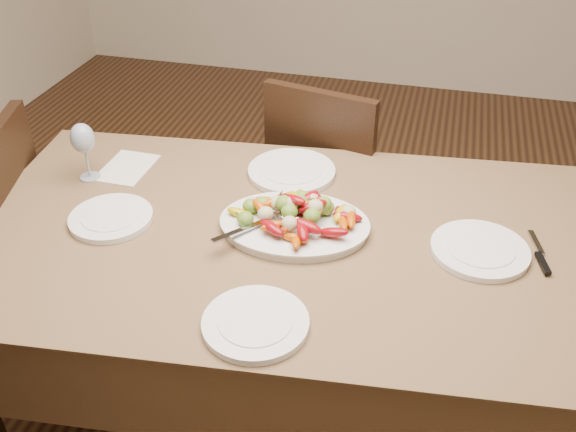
# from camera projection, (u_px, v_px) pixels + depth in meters

# --- Properties ---
(floor) EXTENTS (6.00, 6.00, 0.00)m
(floor) POSITION_uv_depth(u_px,v_px,m) (332.00, 425.00, 2.20)
(floor) COLOR #3B2212
(floor) RESTS_ON ground
(dining_table) EXTENTS (1.94, 1.22, 0.76)m
(dining_table) POSITION_uv_depth(u_px,v_px,m) (288.00, 330.00, 2.04)
(dining_table) COLOR brown
(dining_table) RESTS_ON ground
(chair_far) EXTENTS (0.50, 0.50, 0.95)m
(chair_far) POSITION_uv_depth(u_px,v_px,m) (336.00, 183.00, 2.59)
(chair_far) COLOR black
(chair_far) RESTS_ON ground
(serving_platter) EXTENTS (0.45, 0.35, 0.02)m
(serving_platter) POSITION_uv_depth(u_px,v_px,m) (295.00, 226.00, 1.84)
(serving_platter) COLOR white
(serving_platter) RESTS_ON dining_table
(roasted_vegetables) EXTENTS (0.36, 0.27, 0.09)m
(roasted_vegetables) POSITION_uv_depth(u_px,v_px,m) (295.00, 210.00, 1.81)
(roasted_vegetables) COLOR maroon
(roasted_vegetables) RESTS_ON serving_platter
(serving_spoon) EXTENTS (0.27, 0.21, 0.03)m
(serving_spoon) POSITION_uv_depth(u_px,v_px,m) (270.00, 221.00, 1.79)
(serving_spoon) COLOR #9EA0A8
(serving_spoon) RESTS_ON serving_platter
(plate_left) EXTENTS (0.24, 0.24, 0.02)m
(plate_left) POSITION_uv_depth(u_px,v_px,m) (111.00, 218.00, 1.88)
(plate_left) COLOR white
(plate_left) RESTS_ON dining_table
(plate_right) EXTENTS (0.27, 0.27, 0.02)m
(plate_right) POSITION_uv_depth(u_px,v_px,m) (480.00, 250.00, 1.75)
(plate_right) COLOR white
(plate_right) RESTS_ON dining_table
(plate_far) EXTENTS (0.29, 0.29, 0.02)m
(plate_far) POSITION_uv_depth(u_px,v_px,m) (292.00, 172.00, 2.10)
(plate_far) COLOR white
(plate_far) RESTS_ON dining_table
(plate_near) EXTENTS (0.26, 0.26, 0.02)m
(plate_near) POSITION_uv_depth(u_px,v_px,m) (256.00, 323.00, 1.52)
(plate_near) COLOR white
(plate_near) RESTS_ON dining_table
(wine_glass) EXTENTS (0.08, 0.08, 0.20)m
(wine_glass) POSITION_uv_depth(u_px,v_px,m) (85.00, 150.00, 2.02)
(wine_glass) COLOR #8C99A5
(wine_glass) RESTS_ON dining_table
(menu_card) EXTENTS (0.15, 0.21, 0.00)m
(menu_card) POSITION_uv_depth(u_px,v_px,m) (127.00, 168.00, 2.13)
(menu_card) COLOR silver
(menu_card) RESTS_ON dining_table
(table_knife) EXTENTS (0.06, 0.20, 0.01)m
(table_knife) POSITION_uv_depth(u_px,v_px,m) (539.00, 254.00, 1.74)
(table_knife) COLOR #9EA0A8
(table_knife) RESTS_ON dining_table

